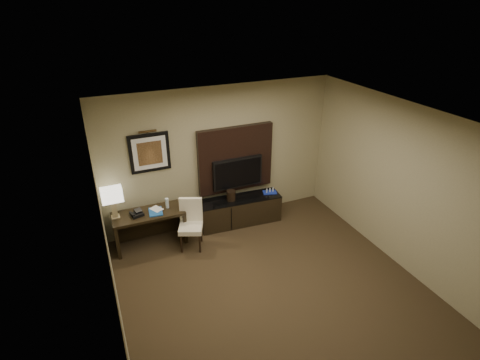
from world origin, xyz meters
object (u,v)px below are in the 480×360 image
desk_chair (191,227)px  minibar_tray (270,191)px  tv (238,173)px  table_lamp (113,203)px  ice_bucket (231,195)px  desk_phone (137,213)px  desk (150,228)px  credenza (240,210)px  water_bottle (167,203)px

desk_chair → minibar_tray: desk_chair is taller
tv → desk_chair: tv is taller
table_lamp → ice_bucket: bearing=-1.2°
table_lamp → desk_phone: 0.44m
ice_bucket → minibar_tray: bearing=-2.8°
tv → table_lamp: size_ratio=1.71×
minibar_tray → desk: bearing=179.6°
credenza → water_bottle: (-1.41, 0.02, 0.48)m
ice_bucket → minibar_tray: size_ratio=0.73×
desk → desk_phone: desk_phone is taller
minibar_tray → desk_chair: bearing=-168.2°
ice_bucket → table_lamp: bearing=178.8°
desk → credenza: desk is taller
credenza → tv: bearing=85.5°
desk_chair → minibar_tray: size_ratio=3.16×
tv → table_lamp: (-2.34, -0.12, -0.06)m
tv → desk_phone: (-1.99, -0.22, -0.30)m
desk → desk_phone: 0.43m
desk_chair → ice_bucket: desk_chair is taller
desk_phone → table_lamp: bearing=149.5°
desk_chair → desk_phone: size_ratio=4.33×
desk_chair → water_bottle: bearing=148.0°
desk_phone → water_bottle: water_bottle is taller
desk → minibar_tray: bearing=0.4°
desk → water_bottle: (0.36, 0.03, 0.43)m
table_lamp → water_bottle: table_lamp is taller
desk_phone → water_bottle: 0.56m
ice_bucket → desk: bearing=-179.2°
desk → water_bottle: water_bottle is taller
desk → water_bottle: size_ratio=6.66×
desk_chair → desk: bearing=172.1°
water_bottle → credenza: bearing=-0.8°
tv → minibar_tray: size_ratio=3.75×
ice_bucket → credenza: bearing=-3.8°
desk_phone → ice_bucket: desk_phone is taller
table_lamp → minibar_tray: table_lamp is taller
water_bottle → minibar_tray: (2.05, -0.05, -0.16)m
desk → desk_chair: bearing=-29.6°
table_lamp → desk_phone: (0.35, -0.09, -0.24)m
desk_phone → minibar_tray: bearing=-15.5°
tv → table_lamp: bearing=-177.0°
desk_chair → tv: bearing=49.2°
tv → ice_bucket: (-0.21, -0.17, -0.37)m
tv → desk_chair: (-1.15, -0.57, -0.60)m
desk → table_lamp: size_ratio=2.12×
desk_chair → ice_bucket: (0.94, 0.41, 0.23)m
table_lamp → desk: bearing=-7.0°
credenza → desk_chair: bearing=-156.5°
water_bottle → ice_bucket: (1.23, -0.01, -0.11)m
table_lamp → minibar_tray: (2.95, -0.08, -0.36)m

